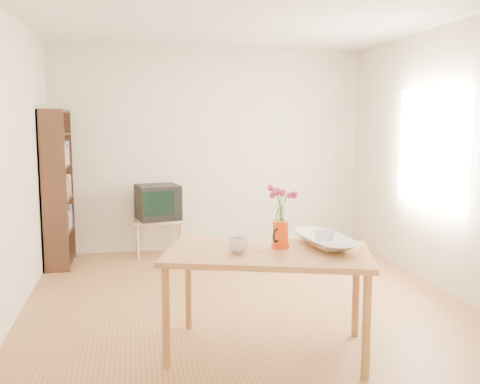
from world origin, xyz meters
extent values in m
plane|color=brown|center=(0.00, 0.00, 0.00)|extent=(4.50, 4.50, 0.00)
plane|color=white|center=(0.00, 0.00, 2.60)|extent=(4.50, 4.50, 0.00)
plane|color=beige|center=(0.00, 2.25, 1.30)|extent=(4.00, 0.00, 4.00)
plane|color=beige|center=(0.00, -2.25, 1.30)|extent=(4.00, 0.00, 4.00)
plane|color=beige|center=(-2.00, 0.00, 1.30)|extent=(0.00, 4.50, 4.50)
plane|color=beige|center=(2.00, 0.00, 1.30)|extent=(0.00, 4.50, 4.50)
plane|color=white|center=(1.98, 0.30, 1.40)|extent=(0.00, 1.30, 1.30)
cube|color=#985F34|center=(-0.06, -1.02, 0.73)|extent=(1.63, 1.24, 0.04)
cylinder|color=#985F34|center=(-0.80, -1.15, 0.35)|extent=(0.06, 0.06, 0.71)
cylinder|color=#985F34|center=(0.46, -1.56, 0.35)|extent=(0.06, 0.06, 0.71)
cylinder|color=#985F34|center=(-0.58, -0.48, 0.35)|extent=(0.06, 0.06, 0.71)
cylinder|color=#985F34|center=(0.68, -0.89, 0.35)|extent=(0.06, 0.06, 0.71)
cube|color=tan|center=(-0.70, 1.97, 0.45)|extent=(0.60, 0.45, 0.03)
cylinder|color=tan|center=(-0.96, 1.78, 0.22)|extent=(0.04, 0.04, 0.43)
cylinder|color=tan|center=(-0.44, 1.78, 0.22)|extent=(0.04, 0.04, 0.43)
cylinder|color=tan|center=(-0.96, 2.15, 0.22)|extent=(0.04, 0.04, 0.43)
cylinder|color=tan|center=(-0.44, 2.15, 0.22)|extent=(0.04, 0.04, 0.43)
cube|color=black|center=(-1.85, 1.41, 0.90)|extent=(0.28, 0.02, 1.80)
cube|color=black|center=(-1.85, 2.09, 0.90)|extent=(0.28, 0.03, 1.80)
cube|color=black|center=(-1.98, 1.75, 0.90)|extent=(0.02, 0.70, 1.80)
cube|color=black|center=(-1.85, 1.75, 0.04)|extent=(0.27, 0.65, 0.02)
cube|color=black|center=(-1.85, 1.75, 0.40)|extent=(0.27, 0.65, 0.02)
cube|color=black|center=(-1.85, 1.75, 0.78)|extent=(0.27, 0.65, 0.02)
cube|color=black|center=(-1.85, 1.75, 1.16)|extent=(0.27, 0.65, 0.02)
cube|color=black|center=(-1.85, 1.75, 1.52)|extent=(0.27, 0.65, 0.02)
cube|color=black|center=(-1.85, 1.75, 1.78)|extent=(0.27, 0.65, 0.02)
cylinder|color=#E0410D|center=(0.05, -0.94, 0.84)|extent=(0.11, 0.11, 0.19)
cylinder|color=#E0410D|center=(0.05, -0.94, 0.76)|extent=(0.13, 0.13, 0.02)
cylinder|color=#E0410D|center=(0.05, -0.94, 0.94)|extent=(0.12, 0.12, 0.01)
cone|color=#E0410D|center=(0.08, -0.98, 0.92)|extent=(0.08, 0.08, 0.06)
torus|color=black|center=(0.00, -0.89, 0.85)|extent=(0.08, 0.09, 0.10)
imported|color=white|center=(-0.28, -1.02, 0.80)|extent=(0.15, 0.15, 0.11)
imported|color=white|center=(0.39, -0.96, 0.97)|extent=(0.51, 0.51, 0.44)
imported|color=white|center=(0.35, -0.96, 0.93)|extent=(0.11, 0.11, 0.07)
imported|color=white|center=(0.43, -0.94, 0.93)|extent=(0.08, 0.08, 0.07)
cube|color=black|center=(-0.70, 1.97, 0.67)|extent=(0.58, 0.54, 0.43)
cube|color=black|center=(-0.70, 2.05, 0.69)|extent=(0.39, 0.31, 0.30)
cube|color=black|center=(-0.70, 1.74, 0.69)|extent=(0.38, 0.09, 0.30)
camera|label=1|loc=(-1.00, -4.63, 1.67)|focal=40.00mm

